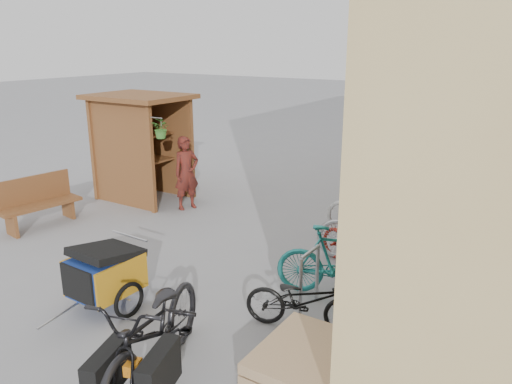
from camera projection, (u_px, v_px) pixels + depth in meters
The scene contains 17 objects.
ground at pixel (180, 269), 8.02m from camera, with size 80.00×80.00×0.00m, color gray.
kiosk at pixel (138, 132), 11.25m from camera, with size 2.49×1.65×2.40m.
bike_rack at pixel (371, 222), 8.63m from camera, with size 0.05×5.35×0.86m.
pallet_stack at pixel (308, 366), 5.29m from camera, with size 1.00×1.20×0.40m.
bench at pixel (37, 201), 9.80m from camera, with size 0.70×1.62×0.99m.
shopping_carts at pixel (461, 174), 11.48m from camera, with size 0.56×2.24×1.01m.
child_trailer at pixel (105, 272), 6.75m from camera, with size 0.96×1.60×0.94m.
cargo_bike at pixel (154, 333), 5.22m from camera, with size 1.42×2.37×1.17m.
person_kiosk at pixel (187, 173), 10.74m from camera, with size 0.58×0.38×1.60m, color maroon.
bike_0 at pixel (305, 301), 6.25m from camera, with size 0.53×1.52×0.80m, color black.
bike_1 at pixel (338, 262), 7.04m from camera, with size 0.50×1.76×1.06m, color teal.
bike_2 at pixel (362, 244), 7.94m from camera, with size 0.56×1.60×0.84m, color maroon.
bike_3 at pixel (372, 233), 8.09m from camera, with size 0.51×1.81×1.09m, color #B3B3B8.
bike_4 at pixel (375, 214), 9.07m from camera, with size 0.66×1.90×1.00m, color beige.
bike_5 at pixel (380, 212), 9.29m from camera, with size 0.45×1.59×0.96m, color maroon.
bike_6 at pixel (391, 202), 10.07m from camera, with size 0.55×1.58×0.83m, color #B3B3B8.
bike_7 at pixel (410, 196), 10.20m from camera, with size 0.45×1.59×0.96m, color black.
Camera 1 is at (4.96, -5.52, 3.51)m, focal length 35.00 mm.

